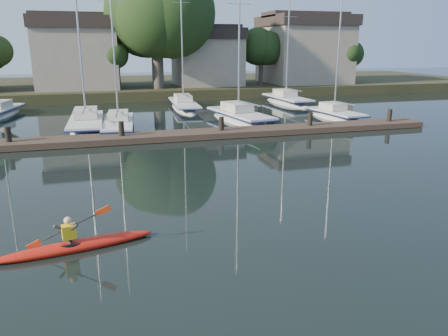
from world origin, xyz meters
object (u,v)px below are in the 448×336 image
object	(u,v)px
sailboat_3	(240,124)
kayak	(75,244)
sailboat_1	(87,131)
sailboat_4	(335,121)
sailboat_2	(119,132)
sailboat_7	(287,106)
dock	(173,136)
sailboat_6	(184,110)

from	to	relation	value
sailboat_3	kayak	bearing A→B (deg)	-129.44
sailboat_1	sailboat_3	xyz separation A→B (m)	(10.85, -0.17, -0.01)
sailboat_4	sailboat_2	bearing A→B (deg)	174.13
sailboat_2	sailboat_7	world-z (taller)	sailboat_2
dock	kayak	bearing A→B (deg)	-110.11
dock	sailboat_6	bearing A→B (deg)	76.28
sailboat_2	sailboat_6	world-z (taller)	sailboat_6
dock	sailboat_4	distance (m)	13.87
kayak	sailboat_3	xyz separation A→B (m)	(10.84, 18.70, -0.38)
sailboat_6	kayak	bearing A→B (deg)	-104.08
sailboat_2	sailboat_3	size ratio (longest dim) A/B	0.98
dock	sailboat_3	xyz separation A→B (m)	(5.79, 4.88, -0.42)
sailboat_3	sailboat_7	size ratio (longest dim) A/B	1.03
dock	sailboat_7	xyz separation A→B (m)	(13.22, 13.21, -0.41)
sailboat_2	sailboat_7	size ratio (longest dim) A/B	1.01
sailboat_1	sailboat_4	size ratio (longest dim) A/B	1.31
kayak	sailboat_3	distance (m)	21.62
kayak	dock	world-z (taller)	kayak
kayak	sailboat_3	world-z (taller)	sailboat_3
sailboat_3	sailboat_1	bearing A→B (deg)	169.77
dock	sailboat_7	world-z (taller)	sailboat_7
sailboat_4	kayak	bearing A→B (deg)	-141.33
sailboat_1	sailboat_7	xyz separation A→B (m)	(18.28, 8.15, -0.00)
sailboat_2	sailboat_4	xyz separation A→B (m)	(16.22, -0.02, -0.01)
sailboat_3	sailboat_6	size ratio (longest dim) A/B	0.94
kayak	sailboat_2	distance (m)	18.10
sailboat_1	sailboat_3	distance (m)	10.85
sailboat_3	sailboat_4	size ratio (longest dim) A/B	1.25
sailboat_1	sailboat_3	world-z (taller)	sailboat_1
sailboat_2	sailboat_4	size ratio (longest dim) A/B	1.23
dock	sailboat_6	xyz separation A→B (m)	(3.09, 12.66, -0.38)
sailboat_2	sailboat_4	world-z (taller)	sailboat_2
dock	sailboat_1	world-z (taller)	sailboat_1
sailboat_1	sailboat_7	distance (m)	20.02
kayak	sailboat_1	distance (m)	18.87
kayak	sailboat_6	xyz separation A→B (m)	(8.15, 26.48, -0.34)
kayak	sailboat_4	world-z (taller)	sailboat_4
sailboat_1	sailboat_4	world-z (taller)	sailboat_1
dock	sailboat_3	distance (m)	7.58
sailboat_2	sailboat_3	world-z (taller)	sailboat_3
sailboat_7	sailboat_3	bearing A→B (deg)	-134.52
sailboat_1	sailboat_7	world-z (taller)	sailboat_1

